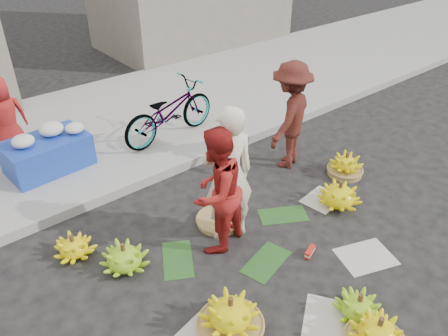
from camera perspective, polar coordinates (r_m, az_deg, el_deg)
ground at (r=5.52m, az=4.82°, el=-10.53°), size 80.00×80.00×0.00m
curb at (r=6.87m, az=-7.78°, el=-0.27°), size 40.00×0.25×0.15m
sidewalk at (r=8.54m, az=-15.38°, el=5.55°), size 40.00×4.00×0.12m
newspaper_scatter at (r=5.15m, az=11.14°, el=-15.06°), size 3.20×1.80×0.00m
banana_leaves at (r=5.57m, az=2.64°, el=-9.88°), size 2.00×1.00×0.00m
banana_bunch_0 at (r=4.55m, az=0.85°, el=-18.81°), size 0.67×0.67×0.46m
banana_bunch_2 at (r=4.68m, az=19.36°, el=-19.93°), size 0.59×0.59×0.42m
banana_bunch_3 at (r=4.91m, az=17.16°, el=-16.94°), size 0.52×0.52×0.31m
banana_bunch_4 at (r=6.30m, az=14.81°, el=-3.42°), size 0.64×0.64×0.39m
banana_bunch_5 at (r=7.03m, az=15.61°, el=0.34°), size 0.53×0.53×0.39m
banana_bunch_6 at (r=5.30m, az=-12.90°, el=-11.30°), size 0.74×0.74×0.36m
banana_bunch_7 at (r=5.64m, az=-19.05°, el=-9.68°), size 0.56×0.56×0.30m
basket_spare at (r=5.87m, az=-0.63°, el=-6.87°), size 0.72×0.72×0.07m
incense_stack at (r=5.50m, az=11.17°, el=-10.69°), size 0.21×0.13×0.08m
vendor_cream at (r=5.18m, az=0.55°, el=-0.99°), size 0.74×0.58×1.80m
vendor_red at (r=5.07m, az=-1.03°, el=-3.07°), size 0.94×0.84×1.61m
man_striped at (r=6.79m, az=8.60°, el=6.75°), size 1.26×1.01×1.70m
flower_table at (r=7.16m, az=-22.05°, el=2.01°), size 1.26×0.85×0.70m
flower_vendor at (r=7.64m, az=-26.61°, el=5.89°), size 0.64×0.42×1.31m
bicycle at (r=7.50m, az=-7.19°, el=7.35°), size 0.85×1.91×0.97m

